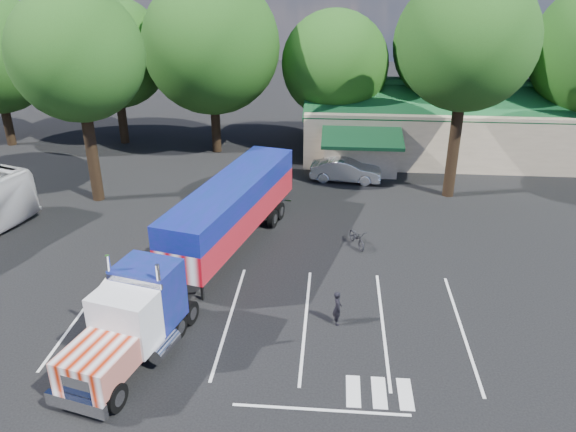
# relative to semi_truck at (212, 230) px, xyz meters

# --- Properties ---
(ground) EXTENTS (120.00, 120.00, 0.00)m
(ground) POSITION_rel_semi_truck_xyz_m (1.45, 2.21, -2.21)
(ground) COLOR black
(ground) RESTS_ON ground
(event_hall) EXTENTS (24.20, 14.12, 5.55)m
(event_hall) POSITION_rel_semi_truck_xyz_m (15.19, 20.02, -0.00)
(event_hall) COLOR #CAB396
(event_hall) RESTS_ON ground
(tree_row_b) EXTENTS (8.40, 8.40, 11.35)m
(tree_row_b) POSITION_rel_semi_truck_xyz_m (-11.55, 20.01, 4.92)
(tree_row_b) COLOR black
(tree_row_b) RESTS_ON ground
(tree_row_c) EXTENTS (10.00, 10.00, 13.05)m
(tree_row_c) POSITION_rel_semi_truck_xyz_m (-3.55, 18.41, 5.82)
(tree_row_c) COLOR black
(tree_row_c) RESTS_ON ground
(tree_row_d) EXTENTS (8.00, 8.00, 10.60)m
(tree_row_d) POSITION_rel_semi_truck_xyz_m (5.45, 19.71, 4.37)
(tree_row_d) COLOR black
(tree_row_d) RESTS_ON ground
(tree_row_e) EXTENTS (9.60, 9.60, 12.90)m
(tree_row_e) POSITION_rel_semi_truck_xyz_m (14.45, 20.21, 5.87)
(tree_row_e) COLOR black
(tree_row_e) RESTS_ON ground
(tree_near_left) EXTENTS (7.60, 7.60, 12.65)m
(tree_near_left) POSITION_rel_semi_truck_xyz_m (-9.05, 8.21, 6.60)
(tree_near_left) COLOR black
(tree_near_left) RESTS_ON ground
(tree_near_right) EXTENTS (8.00, 8.00, 13.50)m
(tree_near_right) POSITION_rel_semi_truck_xyz_m (12.95, 10.71, 7.25)
(tree_near_right) COLOR black
(tree_near_right) RESTS_ON ground
(semi_truck) EXTENTS (6.80, 18.66, 3.91)m
(semi_truck) POSITION_rel_semi_truck_xyz_m (0.00, 0.00, 0.00)
(semi_truck) COLOR black
(semi_truck) RESTS_ON ground
(woman) EXTENTS (0.45, 0.60, 1.51)m
(woman) POSITION_rel_semi_truck_xyz_m (5.95, -3.79, -1.46)
(woman) COLOR black
(woman) RESTS_ON ground
(bicycle) EXTENTS (1.30, 1.99, 0.99)m
(bicycle) POSITION_rel_semi_truck_xyz_m (6.95, 3.21, -1.72)
(bicycle) COLOR black
(bicycle) RESTS_ON ground
(silver_sedan) EXTENTS (4.88, 2.12, 1.56)m
(silver_sedan) POSITION_rel_semi_truck_xyz_m (6.45, 12.71, -1.43)
(silver_sedan) COLOR #B6BABE
(silver_sedan) RESTS_ON ground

